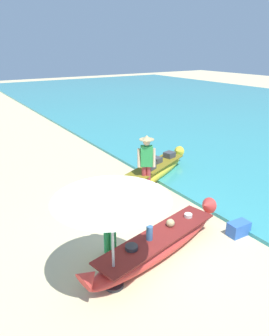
{
  "coord_description": "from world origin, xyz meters",
  "views": [
    {
      "loc": [
        -3.46,
        -4.72,
        4.21
      ],
      "look_at": [
        1.09,
        2.39,
        0.9
      ],
      "focal_mm": 33.32,
      "sensor_mm": 36.0,
      "label": 1
    }
  ],
  "objects": [
    {
      "name": "person_tourist_customer",
      "position": [
        -0.85,
        0.33,
        0.97
      ],
      "size": [
        0.52,
        0.55,
        1.72
      ],
      "color": "green",
      "rests_on": "ground"
    },
    {
      "name": "ground_plane",
      "position": [
        0.0,
        0.0,
        0.0
      ],
      "size": [
        80.0,
        80.0,
        0.0
      ],
      "primitive_type": "plane",
      "color": "beige"
    },
    {
      "name": "sea",
      "position": [
        14.24,
        8.0,
        0.05
      ],
      "size": [
        24.0,
        56.0,
        0.1
      ],
      "primitive_type": "cube",
      "color": "teal",
      "rests_on": "ground"
    },
    {
      "name": "person_vendor_hatted",
      "position": [
        1.63,
        2.56,
        1.02
      ],
      "size": [
        0.58,
        0.46,
        1.77
      ],
      "color": "#B2383D",
      "rests_on": "ground"
    },
    {
      "name": "cooler_box",
      "position": [
        2.06,
        -0.7,
        0.17
      ],
      "size": [
        0.53,
        0.33,
        0.33
      ],
      "primitive_type": "cube",
      "rotation": [
        0.0,
        0.0,
        -0.05
      ],
      "color": "blue",
      "rests_on": "ground"
    },
    {
      "name": "boat_red_foreground",
      "position": [
        -0.0,
        -0.27,
        0.26
      ],
      "size": [
        4.06,
        1.47,
        0.77
      ],
      "color": "red",
      "rests_on": "ground"
    },
    {
      "name": "boat_yellow_midground",
      "position": [
        2.21,
        3.06,
        0.28
      ],
      "size": [
        4.01,
        2.16,
        0.76
      ],
      "color": "yellow",
      "rests_on": "ground"
    },
    {
      "name": "patio_umbrella_large",
      "position": [
        -1.28,
        -0.61,
        2.0
      ],
      "size": [
        2.03,
        2.03,
        2.19
      ],
      "color": "#B7B7BC",
      "rests_on": "ground"
    }
  ]
}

